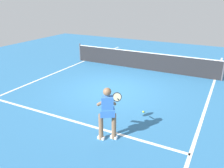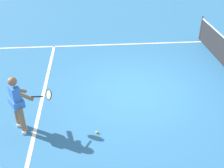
{
  "view_description": "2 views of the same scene",
  "coord_description": "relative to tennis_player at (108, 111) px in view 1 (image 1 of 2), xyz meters",
  "views": [
    {
      "loc": [
        4.28,
        -8.19,
        3.79
      ],
      "look_at": [
        0.78,
        -1.5,
        0.93
      ],
      "focal_mm": 37.42,
      "sensor_mm": 36.0,
      "label": 1
    },
    {
      "loc": [
        7.53,
        -1.37,
        4.88
      ],
      "look_at": [
        1.07,
        -0.84,
        0.96
      ],
      "focal_mm": 45.63,
      "sensor_mm": 36.0,
      "label": 2
    }
  ],
  "objects": [
    {
      "name": "sideline_right_marking",
      "position": [
        2.22,
        3.23,
        -0.84
      ],
      "size": [
        0.1,
        16.58,
        0.01
      ],
      "primitive_type": "cube",
      "color": "white",
      "rests_on": "ground"
    },
    {
      "name": "court_net",
      "position": [
        -1.55,
        6.73,
        -0.35
      ],
      "size": [
        8.23,
        0.08,
        1.06
      ],
      "color": "#4C4C51",
      "rests_on": "ground"
    },
    {
      "name": "sideline_left_marking",
      "position": [
        -5.32,
        3.23,
        -0.84
      ],
      "size": [
        0.1,
        16.58,
        0.01
      ],
      "primitive_type": "cube",
      "color": "white",
      "rests_on": "ground"
    },
    {
      "name": "tennis_ball_near",
      "position": [
        0.35,
        1.93,
        -0.81
      ],
      "size": [
        0.07,
        0.07,
        0.07
      ],
      "primitive_type": "sphere",
      "color": "#D1E533",
      "rests_on": "ground"
    },
    {
      "name": "service_line_marking",
      "position": [
        -1.55,
        0.32,
        -0.84
      ],
      "size": [
        7.55,
        0.1,
        0.01
      ],
      "primitive_type": "cube",
      "color": "white",
      "rests_on": "ground"
    },
    {
      "name": "ground_plane",
      "position": [
        -1.55,
        3.23,
        -0.85
      ],
      "size": [
        24.15,
        24.15,
        0.0
      ],
      "primitive_type": "plane",
      "color": "teal"
    },
    {
      "name": "tennis_player",
      "position": [
        0.0,
        0.0,
        0.0
      ],
      "size": [
        0.68,
        1.14,
        1.55
      ],
      "color": "#8C6647",
      "rests_on": "ground"
    }
  ]
}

